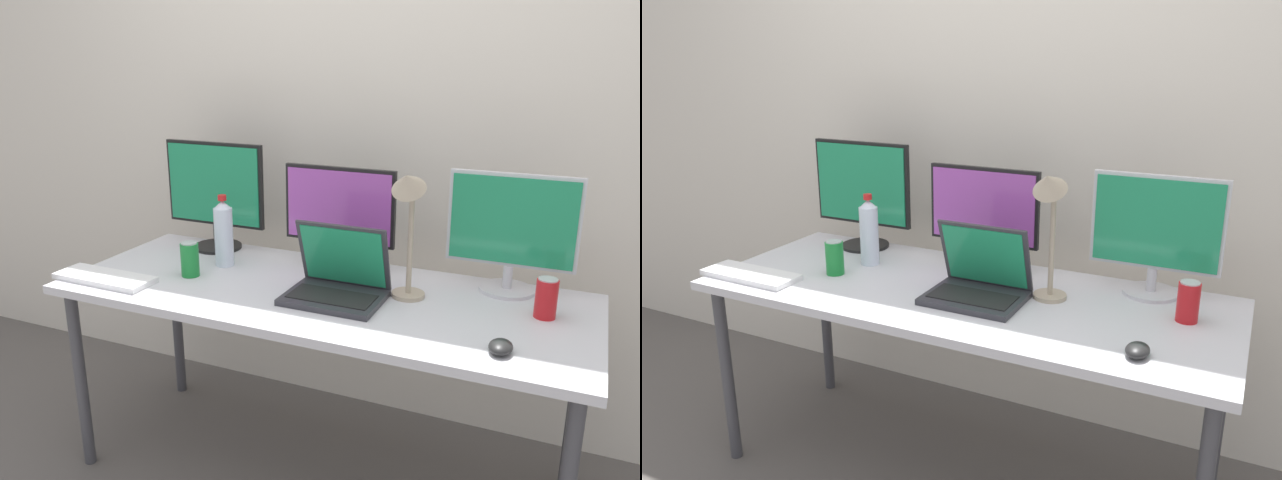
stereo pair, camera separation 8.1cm
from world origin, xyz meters
TOP-DOWN VIEW (x-y plane):
  - ground_plane at (0.00, 0.00)m, footprint 16.00×16.00m
  - wall_back at (0.00, 0.59)m, footprint 7.00×0.08m
  - work_desk at (0.00, 0.00)m, footprint 1.80×0.71m
  - monitor_left at (-0.58, 0.27)m, footprint 0.44×0.20m
  - monitor_center at (-0.03, 0.23)m, footprint 0.43×0.20m
  - monitor_right at (0.58, 0.25)m, footprint 0.42×0.18m
  - laptop_silver at (0.08, -0.03)m, footprint 0.32×0.24m
  - keyboard_main at (-0.74, -0.22)m, footprint 0.37×0.14m
  - mouse_by_keyboard at (0.63, -0.22)m, footprint 0.07×0.09m
  - water_bottle at (-0.44, 0.09)m, footprint 0.07×0.07m
  - soda_can_near_keyboard at (-0.49, -0.06)m, footprint 0.07×0.07m
  - soda_can_by_laptop at (0.72, 0.08)m, footprint 0.07×0.07m
  - desk_lamp at (0.29, 0.03)m, footprint 0.11×0.18m

SIDE VIEW (x-z plane):
  - ground_plane at x=0.00m, z-range 0.00..0.00m
  - work_desk at x=0.00m, z-range 0.31..1.05m
  - keyboard_main at x=-0.74m, z-range 0.74..0.76m
  - mouse_by_keyboard at x=0.63m, z-range 0.74..0.77m
  - laptop_silver at x=0.08m, z-range 0.67..0.92m
  - soda_can_near_keyboard at x=-0.49m, z-range 0.74..0.87m
  - soda_can_by_laptop at x=0.72m, z-range 0.74..0.87m
  - water_bottle at x=-0.44m, z-range 0.73..1.00m
  - monitor_center at x=-0.03m, z-range 0.76..1.14m
  - monitor_right at x=0.58m, z-range 0.76..1.16m
  - monitor_left at x=-0.58m, z-range 0.76..1.20m
  - desk_lamp at x=0.29m, z-range 0.82..1.28m
  - wall_back at x=0.00m, z-range 0.00..2.60m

